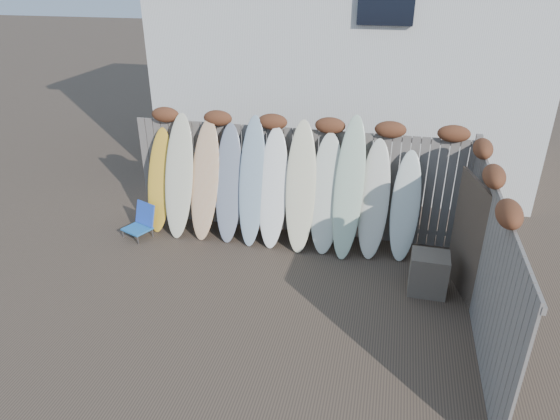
% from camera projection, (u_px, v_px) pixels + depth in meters
% --- Properties ---
extents(ground, '(80.00, 80.00, 0.00)m').
position_uv_depth(ground, '(262.00, 305.00, 7.39)').
color(ground, '#493A2D').
extents(back_fence, '(6.05, 0.28, 2.24)m').
position_uv_depth(back_fence, '(298.00, 173.00, 8.95)').
color(back_fence, slate).
rests_on(back_fence, ground).
extents(right_fence, '(0.28, 4.40, 2.24)m').
position_uv_depth(right_fence, '(487.00, 254.00, 6.50)').
color(right_fence, slate).
rests_on(right_fence, ground).
extents(house, '(8.50, 5.50, 6.33)m').
position_uv_depth(house, '(353.00, 29.00, 11.55)').
color(house, silver).
rests_on(house, ground).
extents(beach_chair, '(0.61, 0.62, 0.61)m').
position_uv_depth(beach_chair, '(141.00, 221.00, 9.20)').
color(beach_chair, '#2571BA').
rests_on(beach_chair, ground).
extents(wooden_crate, '(0.57, 0.48, 0.65)m').
position_uv_depth(wooden_crate, '(428.00, 273.00, 7.57)').
color(wooden_crate, brown).
rests_on(wooden_crate, ground).
extents(lattice_panel, '(0.34, 1.19, 1.83)m').
position_uv_depth(lattice_panel, '(469.00, 240.00, 7.31)').
color(lattice_panel, '#4C3F2E').
rests_on(lattice_panel, ground).
extents(surfboard_0, '(0.53, 0.71, 1.89)m').
position_uv_depth(surfboard_0, '(160.00, 181.00, 9.24)').
color(surfboard_0, yellow).
rests_on(surfboard_0, ground).
extents(surfboard_1, '(0.55, 0.78, 2.19)m').
position_uv_depth(surfboard_1, '(179.00, 177.00, 9.01)').
color(surfboard_1, beige).
rests_on(surfboard_1, ground).
extents(surfboard_2, '(0.58, 0.79, 2.11)m').
position_uv_depth(surfboard_2, '(205.00, 181.00, 8.95)').
color(surfboard_2, '#FF9B7A').
rests_on(surfboard_2, ground).
extents(surfboard_3, '(0.53, 0.76, 2.06)m').
position_uv_depth(surfboard_3, '(229.00, 184.00, 8.88)').
color(surfboard_3, gray).
rests_on(surfboard_3, ground).
extents(surfboard_4, '(0.49, 0.80, 2.23)m').
position_uv_depth(surfboard_4, '(252.00, 182.00, 8.75)').
color(surfboard_4, '#8FA8B9').
rests_on(surfboard_4, ground).
extents(surfboard_5, '(0.52, 0.74, 2.06)m').
position_uv_depth(surfboard_5, '(273.00, 188.00, 8.69)').
color(surfboard_5, white).
rests_on(surfboard_5, ground).
extents(surfboard_6, '(0.58, 0.82, 2.21)m').
position_uv_depth(surfboard_6, '(301.00, 187.00, 8.55)').
color(surfboard_6, beige).
rests_on(surfboard_6, ground).
extents(surfboard_7, '(0.56, 0.73, 2.03)m').
position_uv_depth(surfboard_7, '(326.00, 194.00, 8.52)').
color(surfboard_7, silver).
rests_on(surfboard_7, ground).
extents(surfboard_8, '(0.55, 0.85, 2.35)m').
position_uv_depth(surfboard_8, '(349.00, 189.00, 8.33)').
color(surfboard_8, beige).
rests_on(surfboard_8, ground).
extents(surfboard_9, '(0.51, 0.71, 1.98)m').
position_uv_depth(surfboard_9, '(374.00, 200.00, 8.37)').
color(surfboard_9, silver).
rests_on(surfboard_9, ground).
extents(surfboard_10, '(0.50, 0.67, 1.82)m').
position_uv_depth(surfboard_10, '(405.00, 206.00, 8.33)').
color(surfboard_10, silver).
rests_on(surfboard_10, ground).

